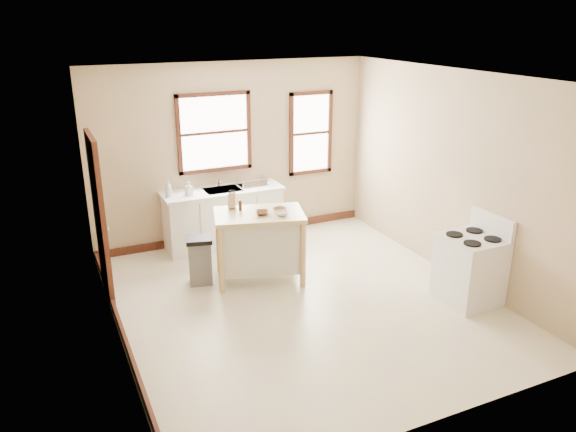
# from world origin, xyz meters

# --- Properties ---
(floor) EXTENTS (5.00, 5.00, 0.00)m
(floor) POSITION_xyz_m (0.00, 0.00, 0.00)
(floor) COLOR beige
(floor) RESTS_ON ground
(ceiling) EXTENTS (5.00, 5.00, 0.00)m
(ceiling) POSITION_xyz_m (0.00, 0.00, 2.80)
(ceiling) COLOR white
(ceiling) RESTS_ON ground
(wall_back) EXTENTS (4.50, 0.04, 2.80)m
(wall_back) POSITION_xyz_m (0.00, 2.50, 1.40)
(wall_back) COLOR tan
(wall_back) RESTS_ON ground
(wall_left) EXTENTS (0.04, 5.00, 2.80)m
(wall_left) POSITION_xyz_m (-2.25, 0.00, 1.40)
(wall_left) COLOR tan
(wall_left) RESTS_ON ground
(wall_right) EXTENTS (0.04, 5.00, 2.80)m
(wall_right) POSITION_xyz_m (2.25, 0.00, 1.40)
(wall_right) COLOR tan
(wall_right) RESTS_ON ground
(window_main) EXTENTS (1.17, 0.06, 1.22)m
(window_main) POSITION_xyz_m (-0.30, 2.48, 1.75)
(window_main) COLOR #381B0F
(window_main) RESTS_ON wall_back
(window_side) EXTENTS (0.77, 0.06, 1.37)m
(window_side) POSITION_xyz_m (1.35, 2.48, 1.60)
(window_side) COLOR #381B0F
(window_side) RESTS_ON wall_back
(door_left) EXTENTS (0.06, 0.90, 2.10)m
(door_left) POSITION_xyz_m (-2.21, 1.30, 1.05)
(door_left) COLOR #381B0F
(door_left) RESTS_ON ground
(baseboard_back) EXTENTS (4.50, 0.04, 0.12)m
(baseboard_back) POSITION_xyz_m (0.00, 2.47, 0.06)
(baseboard_back) COLOR #381B0F
(baseboard_back) RESTS_ON ground
(baseboard_left) EXTENTS (0.04, 5.00, 0.12)m
(baseboard_left) POSITION_xyz_m (-2.22, 0.00, 0.06)
(baseboard_left) COLOR #381B0F
(baseboard_left) RESTS_ON ground
(sink_counter) EXTENTS (1.86, 0.62, 0.92)m
(sink_counter) POSITION_xyz_m (-0.30, 2.20, 0.46)
(sink_counter) COLOR white
(sink_counter) RESTS_ON ground
(faucet) EXTENTS (0.03, 0.03, 0.22)m
(faucet) POSITION_xyz_m (-0.30, 2.38, 1.03)
(faucet) COLOR silver
(faucet) RESTS_ON sink_counter
(soap_bottle_a) EXTENTS (0.12, 0.12, 0.24)m
(soap_bottle_a) POSITION_xyz_m (-1.13, 2.19, 1.04)
(soap_bottle_a) COLOR #B2B2B2
(soap_bottle_a) RESTS_ON sink_counter
(soap_bottle_b) EXTENTS (0.12, 0.12, 0.20)m
(soap_bottle_b) POSITION_xyz_m (-0.84, 2.15, 1.02)
(soap_bottle_b) COLOR #B2B2B2
(soap_bottle_b) RESTS_ON sink_counter
(dish_rack) EXTENTS (0.52, 0.46, 0.11)m
(dish_rack) POSITION_xyz_m (0.19, 2.22, 0.97)
(dish_rack) COLOR silver
(dish_rack) RESTS_ON sink_counter
(kitchen_island) EXTENTS (1.34, 1.04, 0.96)m
(kitchen_island) POSITION_xyz_m (-0.24, 0.84, 0.48)
(kitchen_island) COLOR tan
(kitchen_island) RESTS_ON ground
(knife_block) EXTENTS (0.13, 0.13, 0.20)m
(knife_block) POSITION_xyz_m (-0.50, 1.17, 1.06)
(knife_block) COLOR tan
(knife_block) RESTS_ON kitchen_island
(pepper_grinder) EXTENTS (0.06, 0.06, 0.15)m
(pepper_grinder) POSITION_xyz_m (-0.43, 1.04, 1.04)
(pepper_grinder) COLOR #452412
(pepper_grinder) RESTS_ON kitchen_island
(bowl_a) EXTENTS (0.25, 0.25, 0.05)m
(bowl_a) POSITION_xyz_m (-0.22, 0.77, 0.99)
(bowl_a) COLOR brown
(bowl_a) RESTS_ON kitchen_island
(bowl_b) EXTENTS (0.23, 0.23, 0.04)m
(bowl_b) POSITION_xyz_m (0.04, 0.79, 0.99)
(bowl_b) COLOR brown
(bowl_b) RESTS_ON kitchen_island
(bowl_c) EXTENTS (0.18, 0.18, 0.05)m
(bowl_c) POSITION_xyz_m (-0.01, 0.63, 0.99)
(bowl_c) COLOR silver
(bowl_c) RESTS_ON kitchen_island
(trash_bin) EXTENTS (0.40, 0.36, 0.66)m
(trash_bin) POSITION_xyz_m (-1.02, 1.06, 0.33)
(trash_bin) COLOR #5A5A58
(trash_bin) RESTS_ON ground
(gas_stove) EXTENTS (0.70, 0.70, 1.13)m
(gas_stove) POSITION_xyz_m (1.92, -0.84, 0.57)
(gas_stove) COLOR white
(gas_stove) RESTS_ON ground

